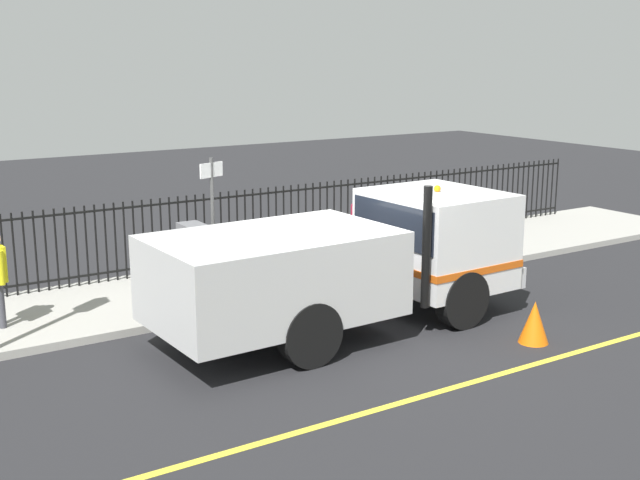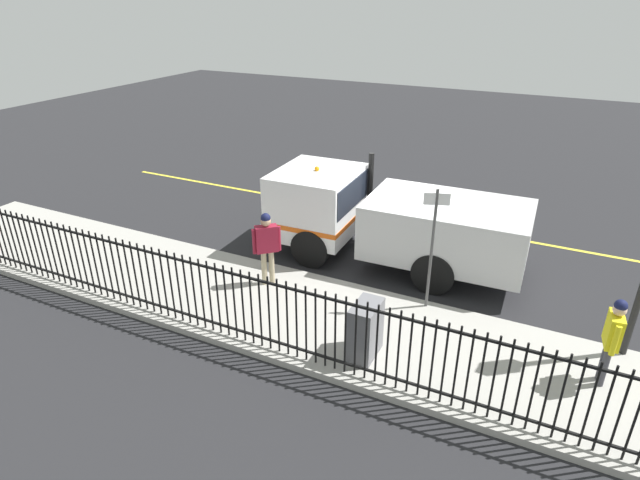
% 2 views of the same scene
% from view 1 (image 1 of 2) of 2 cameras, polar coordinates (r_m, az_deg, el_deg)
% --- Properties ---
extents(ground_plane, '(51.28, 51.28, 0.00)m').
position_cam_1_polar(ground_plane, '(13.21, 2.26, -6.40)').
color(ground_plane, '#232326').
rests_on(ground_plane, ground).
extents(sidewalk_slab, '(3.10, 23.31, 0.13)m').
position_cam_1_polar(sidewalk_slab, '(15.82, -4.48, -2.90)').
color(sidewalk_slab, '#A3A099').
rests_on(sidewalk_slab, ground).
extents(lane_marking, '(0.12, 20.98, 0.01)m').
position_cam_1_polar(lane_marking, '(11.31, 10.00, -9.98)').
color(lane_marking, yellow).
rests_on(lane_marking, ground).
extents(work_truck, '(2.39, 6.29, 2.41)m').
position_cam_1_polar(work_truck, '(13.09, 2.85, -1.09)').
color(work_truck, white).
rests_on(work_truck, ground).
extents(worker_standing, '(0.49, 0.50, 1.70)m').
position_cam_1_polar(worker_standing, '(15.96, 2.73, 1.35)').
color(worker_standing, maroon).
rests_on(worker_standing, sidewalk_slab).
extents(iron_fence, '(0.04, 19.85, 1.51)m').
position_cam_1_polar(iron_fence, '(16.76, -6.66, 0.87)').
color(iron_fence, black).
rests_on(iron_fence, sidewalk_slab).
extents(utility_cabinet, '(0.73, 0.43, 1.05)m').
position_cam_1_polar(utility_cabinet, '(15.88, -8.80, -0.75)').
color(utility_cabinet, slate).
rests_on(utility_cabinet, sidewalk_slab).
extents(traffic_cone, '(0.46, 0.46, 0.66)m').
position_cam_1_polar(traffic_cone, '(13.01, 14.81, -5.60)').
color(traffic_cone, orange).
rests_on(traffic_cone, ground).
extents(street_sign, '(0.20, 0.48, 2.58)m').
position_cam_1_polar(street_sign, '(13.59, -7.54, 1.61)').
color(street_sign, '#4C4C4C').
rests_on(street_sign, sidewalk_slab).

